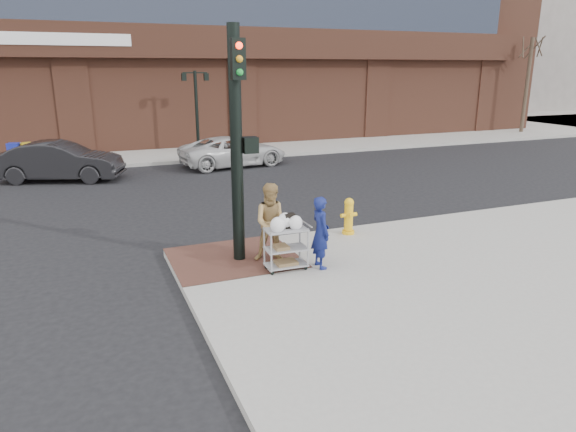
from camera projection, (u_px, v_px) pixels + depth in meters
name	position (u px, v px, depth m)	size (l,w,h in m)	color
ground	(273.00, 274.00, 11.06)	(220.00, 220.00, 0.00)	black
sidewalk_far	(278.00, 119.00, 44.03)	(65.00, 36.00, 0.15)	#97958F
brick_curb_ramp	(234.00, 258.00, 11.60)	(2.80, 2.40, 0.01)	#4D2F24
filler_block	(489.00, 23.00, 56.87)	(14.00, 20.00, 18.00)	slate
bare_tree_a	(533.00, 35.00, 32.70)	(1.80, 1.80, 7.20)	#382B21
lamp_post	(196.00, 103.00, 25.28)	(1.32, 0.22, 4.00)	black
traffic_signal_pole	(238.00, 140.00, 10.78)	(0.61, 0.51, 5.00)	black
woman_blue	(321.00, 232.00, 10.86)	(0.57, 0.37, 1.56)	navy
pedestrian_tan	(273.00, 223.00, 11.22)	(0.85, 0.66, 1.75)	tan
sedan_dark	(60.00, 161.00, 20.00)	(1.63, 4.69, 1.54)	black
minivan_white	(233.00, 151.00, 23.07)	(2.21, 4.80, 1.33)	silver
utility_cart	(286.00, 245.00, 10.79)	(0.90, 0.52, 1.22)	gray
fire_hydrant	(349.00, 216.00, 13.16)	(0.45, 0.31, 0.95)	yellow
newsbox_yellow	(28.00, 155.00, 21.93)	(0.45, 0.41, 1.07)	gold
newsbox_blue	(15.00, 156.00, 21.74)	(0.46, 0.41, 1.09)	#172198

